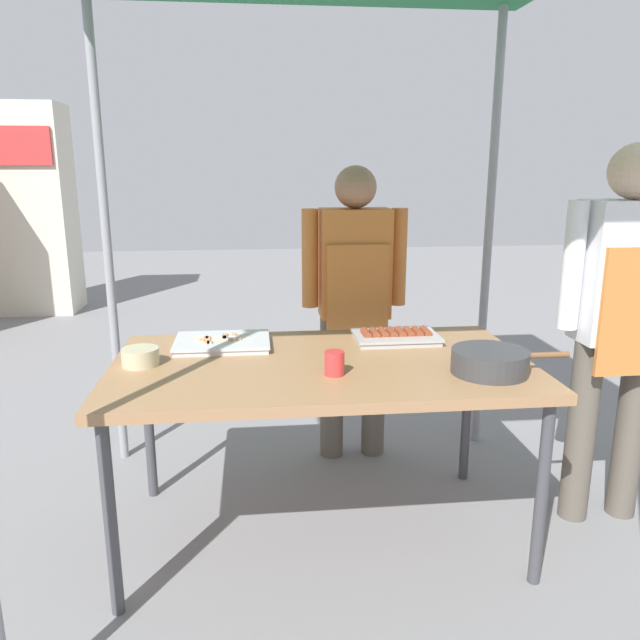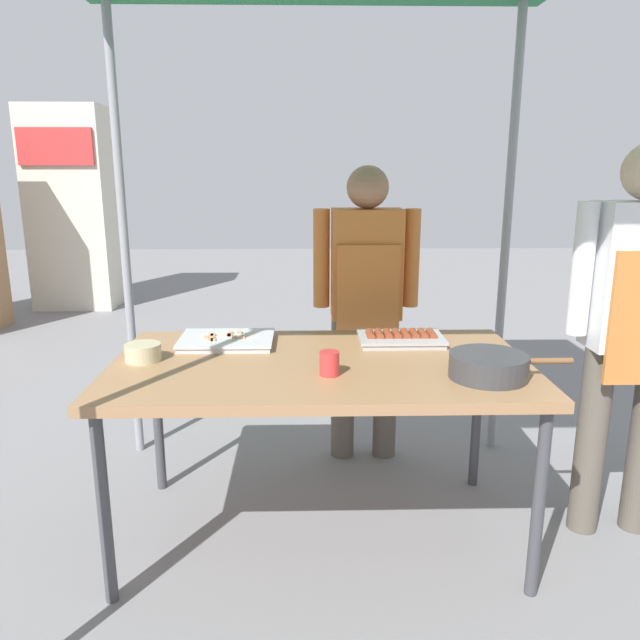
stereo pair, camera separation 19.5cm
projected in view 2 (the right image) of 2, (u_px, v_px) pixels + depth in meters
ground_plane at (320, 533)px, 2.55m from camera, size 18.00×18.00×0.00m
stall_table at (320, 374)px, 2.38m from camera, size 1.60×0.90×0.75m
tray_grilled_sausages at (401, 338)px, 2.61m from camera, size 0.36×0.24×0.05m
tray_meat_skewers at (227, 340)px, 2.59m from camera, size 0.39×0.29×0.04m
cooking_wok at (489, 365)px, 2.17m from camera, size 0.44×0.28×0.09m
condiment_bowl at (143, 352)px, 2.37m from camera, size 0.14×0.14×0.07m
drink_cup_near_edge at (329, 363)px, 2.20m from camera, size 0.07×0.07×0.09m
vendor_woman at (366, 293)px, 3.04m from camera, size 0.52×0.22×1.48m
customer_nearby at (635, 314)px, 2.37m from camera, size 0.52×0.23×1.57m
neighbor_stall_left at (72, 208)px, 6.45m from camera, size 0.82×0.60×2.08m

